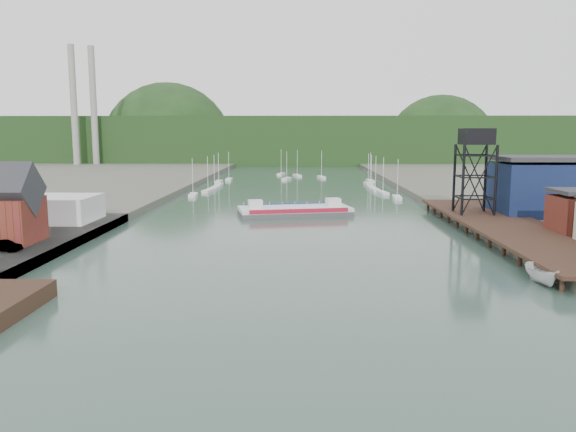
{
  "coord_description": "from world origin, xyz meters",
  "views": [
    {
      "loc": [
        2.13,
        -48.76,
        17.32
      ],
      "look_at": [
        0.06,
        40.93,
        4.0
      ],
      "focal_mm": 35.0,
      "sensor_mm": 36.0,
      "label": 1
    }
  ],
  "objects": [
    {
      "name": "chain_ferry",
      "position": [
        0.83,
        69.5,
        0.97
      ],
      "size": [
        25.01,
        14.27,
        3.39
      ],
      "rotation": [
        0.0,
        0.0,
        0.22
      ],
      "color": "#48474A",
      "rests_on": "ground"
    },
    {
      "name": "east_pier",
      "position": [
        37.0,
        45.0,
        1.9
      ],
      "size": [
        14.0,
        70.0,
        2.45
      ],
      "color": "black",
      "rests_on": "ground"
    },
    {
      "name": "smokestacks",
      "position": [
        -106.0,
        232.5,
        30.0
      ],
      "size": [
        11.2,
        8.2,
        60.0
      ],
      "color": "gray",
      "rests_on": "ground"
    },
    {
      "name": "distant_hills",
      "position": [
        -3.98,
        301.35,
        10.38
      ],
      "size": [
        500.0,
        120.0,
        80.0
      ],
      "color": "black",
      "rests_on": "ground"
    },
    {
      "name": "motorboat",
      "position": [
        29.89,
        14.57,
        1.17
      ],
      "size": [
        2.88,
        6.27,
        2.35
      ],
      "primitive_type": "imported",
      "rotation": [
        0.0,
        0.0,
        0.1
      ],
      "color": "silver",
      "rests_on": "ground"
    },
    {
      "name": "ground",
      "position": [
        0.0,
        0.0,
        0.0
      ],
      "size": [
        600.0,
        600.0,
        0.0
      ],
      "primitive_type": "plane",
      "color": "#304B44",
      "rests_on": "ground"
    },
    {
      "name": "white_shed",
      "position": [
        -44.0,
        50.0,
        3.85
      ],
      "size": [
        18.0,
        12.0,
        4.5
      ],
      "primitive_type": "cube",
      "color": "silver",
      "rests_on": "west_quay"
    },
    {
      "name": "lift_tower",
      "position": [
        35.0,
        58.0,
        15.65
      ],
      "size": [
        6.5,
        6.5,
        16.0
      ],
      "color": "black",
      "rests_on": "east_pier"
    },
    {
      "name": "car_west_b",
      "position": [
        -37.48,
        24.0,
        2.33
      ],
      "size": [
        4.67,
        2.43,
        1.47
      ],
      "primitive_type": "imported",
      "rotation": [
        0.0,
        0.0,
        1.36
      ],
      "color": "#999999",
      "rests_on": "west_quay"
    },
    {
      "name": "marina_sailboats",
      "position": [
        0.08,
        138.46,
        0.35
      ],
      "size": [
        57.71,
        92.65,
        0.9
      ],
      "color": "silver",
      "rests_on": "ground"
    },
    {
      "name": "blue_shed",
      "position": [
        50.0,
        60.0,
        7.06
      ],
      "size": [
        20.5,
        14.5,
        11.3
      ],
      "color": "#0E143E",
      "rests_on": "east_land"
    }
  ]
}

